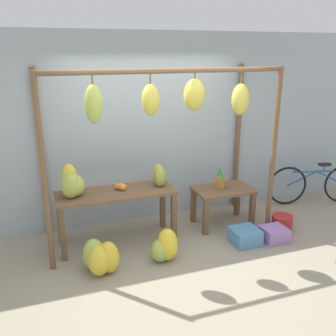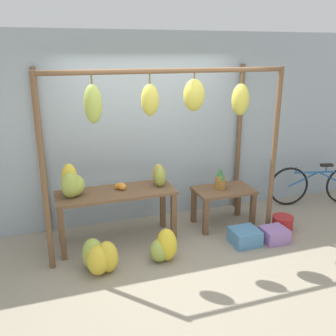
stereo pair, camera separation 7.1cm
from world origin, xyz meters
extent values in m
plane|color=gray|center=(0.00, 0.00, 0.00)|extent=(20.00, 20.00, 0.00)
cube|color=#99A8B2|center=(0.00, 1.42, 1.40)|extent=(8.00, 0.08, 2.80)
cylinder|color=brown|center=(-1.51, 0.35, 1.17)|extent=(0.07, 0.07, 2.33)
cylinder|color=brown|center=(1.51, 0.35, 1.17)|extent=(0.07, 0.07, 2.33)
cylinder|color=brown|center=(-1.51, 1.33, 1.17)|extent=(0.07, 0.07, 2.33)
cylinder|color=brown|center=(1.51, 1.33, 1.17)|extent=(0.07, 0.07, 2.33)
cylinder|color=brown|center=(0.00, 0.35, 2.30)|extent=(3.03, 0.06, 0.06)
cylinder|color=brown|center=(-0.91, 0.35, 2.22)|extent=(0.02, 0.02, 0.10)
ellipsoid|color=#9EB247|center=(-0.91, 0.35, 1.96)|extent=(0.21, 0.18, 0.44)
cylinder|color=brown|center=(-0.25, 0.35, 2.22)|extent=(0.02, 0.02, 0.11)
ellipsoid|color=gold|center=(-0.25, 0.35, 1.98)|extent=(0.21, 0.19, 0.37)
cylinder|color=brown|center=(0.31, 0.35, 2.24)|extent=(0.02, 0.02, 0.07)
ellipsoid|color=gold|center=(0.31, 0.35, 2.01)|extent=(0.26, 0.24, 0.39)
cylinder|color=brown|center=(0.94, 0.35, 2.20)|extent=(0.02, 0.02, 0.14)
ellipsoid|color=gold|center=(0.94, 0.35, 1.93)|extent=(0.23, 0.21, 0.40)
cube|color=brown|center=(-0.63, 0.74, 0.72)|extent=(1.57, 0.58, 0.04)
cube|color=brown|center=(-1.36, 0.50, 0.35)|extent=(0.07, 0.07, 0.70)
cube|color=brown|center=(0.11, 0.50, 0.35)|extent=(0.07, 0.07, 0.70)
cube|color=brown|center=(-1.36, 0.98, 0.35)|extent=(0.07, 0.07, 0.70)
cube|color=brown|center=(0.11, 0.98, 0.35)|extent=(0.07, 0.07, 0.70)
cube|color=brown|center=(0.98, 0.76, 0.55)|extent=(0.86, 0.54, 0.04)
cube|color=brown|center=(0.60, 0.54, 0.27)|extent=(0.07, 0.07, 0.53)
cube|color=brown|center=(1.36, 0.54, 0.27)|extent=(0.07, 0.07, 0.53)
cube|color=brown|center=(0.60, 0.98, 0.27)|extent=(0.07, 0.07, 0.53)
cube|color=brown|center=(1.36, 0.98, 0.27)|extent=(0.07, 0.07, 0.53)
ellipsoid|color=#9EB247|center=(-1.15, 0.75, 0.88)|extent=(0.37, 0.38, 0.28)
ellipsoid|color=gold|center=(-1.20, 0.83, 0.95)|extent=(0.21, 0.19, 0.41)
ellipsoid|color=#9EB247|center=(-1.20, 0.70, 0.91)|extent=(0.25, 0.23, 0.33)
sphere|color=orange|center=(-0.56, 0.79, 0.79)|extent=(0.09, 0.09, 0.09)
sphere|color=orange|center=(-0.53, 0.75, 0.79)|extent=(0.09, 0.09, 0.09)
sphere|color=orange|center=(-0.59, 0.82, 0.78)|extent=(0.07, 0.07, 0.07)
sphere|color=orange|center=(-0.53, 0.79, 0.79)|extent=(0.09, 0.09, 0.09)
cylinder|color=#A3702D|center=(0.92, 0.79, 0.67)|extent=(0.12, 0.12, 0.20)
cone|color=#337538|center=(0.92, 0.79, 0.83)|extent=(0.08, 0.08, 0.13)
cylinder|color=#A3702D|center=(0.95, 0.81, 0.65)|extent=(0.14, 0.14, 0.16)
cone|color=#337538|center=(0.95, 0.81, 0.80)|extent=(0.10, 0.10, 0.13)
cylinder|color=olive|center=(0.94, 0.76, 0.65)|extent=(0.13, 0.13, 0.15)
cone|color=#337538|center=(0.94, 0.76, 0.76)|extent=(0.09, 0.09, 0.09)
ellipsoid|color=gold|center=(-0.89, 0.04, 0.20)|extent=(0.34, 0.35, 0.40)
ellipsoid|color=#9EB247|center=(-1.04, 0.14, 0.21)|extent=(0.36, 0.37, 0.41)
ellipsoid|color=gold|center=(-1.00, 0.03, 0.18)|extent=(0.28, 0.31, 0.37)
ellipsoid|color=yellow|center=(-0.14, 0.07, 0.21)|extent=(0.27, 0.29, 0.42)
ellipsoid|color=#9EB247|center=(-0.23, 0.07, 0.15)|extent=(0.36, 0.36, 0.30)
cube|color=#4C84B2|center=(1.00, 0.11, 0.11)|extent=(0.37, 0.35, 0.21)
cylinder|color=#AD2323|center=(1.73, 0.29, 0.11)|extent=(0.30, 0.30, 0.22)
torus|color=black|center=(2.37, 1.07, 0.34)|extent=(0.66, 0.19, 0.67)
cylinder|color=#235B9E|center=(2.85, 0.96, 0.57)|extent=(0.83, 0.23, 0.03)
cylinder|color=#235B9E|center=(3.09, 0.90, 0.46)|extent=(0.50, 0.15, 0.26)
cylinder|color=#235B9E|center=(2.61, 1.01, 0.46)|extent=(0.50, 0.15, 0.26)
cylinder|color=#235B9E|center=(2.97, 0.93, 0.62)|extent=(0.02, 0.02, 0.10)
cube|color=black|center=(2.97, 0.93, 0.69)|extent=(0.21, 0.12, 0.04)
cylinder|color=#235B9E|center=(2.47, 1.05, 0.62)|extent=(0.02, 0.02, 0.10)
ellipsoid|color=#B2993D|center=(-0.01, 0.81, 0.89)|extent=(0.23, 0.22, 0.29)
ellipsoid|color=#93A33D|center=(-0.01, 0.72, 0.88)|extent=(0.22, 0.22, 0.28)
cube|color=#9970B7|center=(1.42, 0.05, 0.10)|extent=(0.33, 0.31, 0.19)
camera|label=1|loc=(-1.52, -3.85, 2.54)|focal=40.00mm
camera|label=2|loc=(-1.46, -3.88, 2.54)|focal=40.00mm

